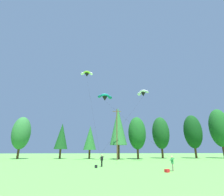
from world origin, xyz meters
The scene contains 16 objects.
treeline_tree_c centered at (-26.22, 44.62, 6.95)m, with size 4.90×4.90×11.48m.
treeline_tree_d centered at (-15.12, 45.47, 6.20)m, with size 3.78×3.78×9.91m.
treeline_tree_e centered at (-6.84, 44.72, 5.72)m, with size 3.61×3.61×9.14m.
treeline_tree_f centered at (1.07, 41.80, 8.79)m, with size 4.69×4.69×14.03m.
treeline_tree_g centered at (6.42, 42.16, 6.91)m, with size 4.88×4.88×11.42m.
treeline_tree_h centered at (14.60, 45.81, 7.38)m, with size 5.09×5.09×12.19m.
treeline_tree_i centered at (24.51, 45.16, 7.76)m, with size 5.26×5.26×12.82m.
treeline_tree_j centered at (32.97, 44.62, 8.96)m, with size 5.79×5.79×14.80m.
utility_pole centered at (0.24, 37.28, 6.53)m, with size 2.20×0.26×12.51m.
kite_flyer_near centered at (-3.63, 21.39, 1.00)m, with size 0.73×0.75×1.69m.
kite_flyer_mid centered at (4.60, 15.59, 1.00)m, with size 0.67×0.69×1.69m.
parafoil_kite_high_white centered at (6.19, 32.49, 15.50)m, with size 11.49×12.80×14.71m.
parafoil_kite_mid_teal centered at (-2.93, 36.04, 15.42)m, with size 9.22×21.43×14.71m.
parafoil_kite_far_lime_white centered at (-7.69, 34.47, 21.10)m, with size 5.45×13.85×20.25m.
backpack centered at (-4.42, 19.75, 0.20)m, with size 0.32×0.24×0.40m, color black.
picnic_cooler centered at (3.49, 14.61, 0.17)m, with size 0.52×0.36×0.34m, color red.
Camera 1 is at (-3.96, -4.75, 2.36)m, focal length 26.61 mm.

